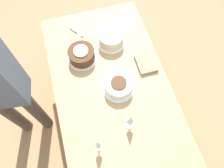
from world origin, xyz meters
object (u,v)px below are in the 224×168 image
Objects in this scene: wine_glass_near at (131,120)px; wine_glass_far at (98,144)px; cake_center_white at (119,85)px; cake_back_decorated at (111,38)px; cake_front_chocolate at (82,55)px.

wine_glass_near is 0.89× the size of wine_glass_far.
wine_glass_near is at bearing -1.53° from cake_center_white.
wine_glass_far reaches higher than cake_center_white.
cake_back_decorated is at bearing 159.00° from wine_glass_far.
cake_front_chocolate is at bearing -148.51° from cake_center_white.
cake_center_white is at bearing 31.49° from cake_front_chocolate.
cake_back_decorated is (-0.10, 0.29, 0.00)m from cake_front_chocolate.
cake_front_chocolate is at bearing -71.47° from cake_back_decorated.
cake_center_white is 1.00× the size of cake_back_decorated.
cake_center_white is at bearing 147.16° from wine_glass_far.
cake_front_chocolate reaches higher than cake_back_decorated.
wine_glass_far is (0.10, -0.26, 0.02)m from wine_glass_near.
cake_back_decorated is 1.20× the size of wine_glass_far.
wine_glass_far is at bearing -21.00° from cake_back_decorated.
cake_center_white is 1.20× the size of wine_glass_far.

